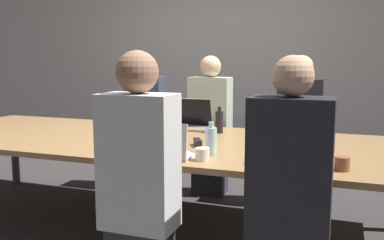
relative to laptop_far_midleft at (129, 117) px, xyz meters
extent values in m
plane|color=#383333|center=(0.51, -0.60, -0.80)|extent=(24.00, 24.00, 0.00)
cube|color=#BCB7B2|center=(0.51, 1.56, 0.60)|extent=(12.00, 0.06, 2.80)
cube|color=#9E7547|center=(0.51, -0.60, -0.09)|extent=(4.14, 1.50, 0.04)
cylinder|color=#4C4C51|center=(-1.38, -0.03, -0.45)|extent=(0.08, 0.08, 0.69)
cube|color=silver|center=(0.00, -0.04, -0.06)|extent=(0.34, 0.21, 0.02)
cube|color=silver|center=(0.00, 0.04, 0.06)|extent=(0.35, 0.09, 0.20)
cube|color=black|center=(0.00, 0.03, 0.05)|extent=(0.34, 0.09, 0.20)
cube|color=#2D2D38|center=(0.01, 0.35, -0.57)|extent=(0.32, 0.24, 0.45)
cube|color=#33384C|center=(0.01, 0.35, 0.02)|extent=(0.40, 0.24, 0.73)
sphere|color=beige|center=(0.01, 0.35, 0.49)|extent=(0.20, 0.20, 0.20)
cylinder|color=green|center=(0.27, -0.11, 0.02)|extent=(0.08, 0.08, 0.18)
cylinder|color=green|center=(0.27, -0.11, 0.13)|extent=(0.04, 0.04, 0.04)
cube|color=gray|center=(1.72, -1.11, -0.06)|extent=(0.36, 0.21, 0.02)
cube|color=gray|center=(1.72, -1.19, 0.06)|extent=(0.36, 0.09, 0.21)
cube|color=silver|center=(1.72, -1.18, 0.05)|extent=(0.36, 0.09, 0.20)
cube|color=#232328|center=(1.73, -1.58, 0.02)|extent=(0.40, 0.24, 0.73)
sphere|color=tan|center=(1.73, -1.58, 0.48)|extent=(0.20, 0.20, 0.20)
cylinder|color=brown|center=(1.97, -1.14, -0.03)|extent=(0.08, 0.08, 0.08)
cube|color=silver|center=(0.90, -1.15, -0.06)|extent=(0.35, 0.21, 0.02)
cube|color=silver|center=(0.90, -1.25, 0.06)|extent=(0.35, 0.04, 0.22)
cube|color=silver|center=(0.90, -1.24, 0.06)|extent=(0.35, 0.03, 0.21)
cube|color=silver|center=(0.95, -1.65, 0.02)|extent=(0.40, 0.24, 0.73)
sphere|color=#9E7051|center=(0.95, -1.65, 0.50)|extent=(0.23, 0.23, 0.23)
cylinder|color=white|center=(1.15, -1.18, -0.03)|extent=(0.09, 0.09, 0.08)
cylinder|color=#ADD1E0|center=(1.15, -1.01, 0.03)|extent=(0.07, 0.07, 0.18)
cylinder|color=#ADD1E0|center=(1.15, -1.01, 0.14)|extent=(0.03, 0.03, 0.04)
cube|color=gray|center=(1.66, -0.05, -0.06)|extent=(0.32, 0.20, 0.02)
cube|color=gray|center=(1.66, 0.04, 0.05)|extent=(0.33, 0.05, 0.20)
cube|color=black|center=(1.66, 0.03, 0.05)|extent=(0.32, 0.04, 0.20)
cube|color=#2D2D38|center=(1.58, 0.37, -0.57)|extent=(0.32, 0.24, 0.45)
cube|color=#232328|center=(1.58, 0.37, 0.02)|extent=(0.40, 0.24, 0.73)
sphere|color=beige|center=(1.58, 0.37, 0.49)|extent=(0.21, 0.21, 0.21)
cube|color=gray|center=(0.67, -0.09, -0.06)|extent=(0.34, 0.26, 0.02)
cube|color=gray|center=(0.67, 0.02, 0.08)|extent=(0.35, 0.08, 0.25)
cube|color=black|center=(0.67, 0.01, 0.08)|extent=(0.34, 0.08, 0.25)
cube|color=#2D2D38|center=(0.71, 0.38, -0.57)|extent=(0.32, 0.24, 0.45)
cube|color=beige|center=(0.71, 0.38, 0.02)|extent=(0.40, 0.24, 0.73)
sphere|color=beige|center=(0.71, 0.38, 0.49)|extent=(0.21, 0.21, 0.21)
cylinder|color=red|center=(0.40, -0.13, -0.02)|extent=(0.07, 0.07, 0.09)
cylinder|color=black|center=(0.97, -0.18, 0.03)|extent=(0.07, 0.07, 0.19)
cylinder|color=black|center=(0.97, -0.18, 0.14)|extent=(0.03, 0.03, 0.04)
cube|color=black|center=(0.97, -0.76, -0.04)|extent=(0.11, 0.15, 0.05)
cube|color=maroon|center=(0.60, -0.63, -0.06)|extent=(0.26, 0.23, 0.02)
camera|label=1|loc=(1.97, -3.65, 0.57)|focal=40.00mm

